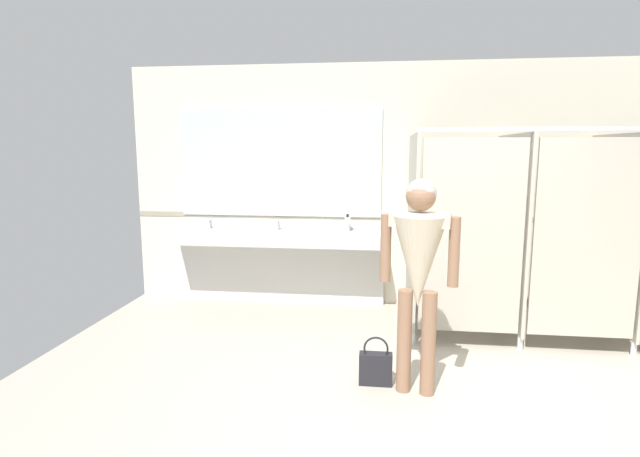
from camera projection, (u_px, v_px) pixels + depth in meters
ground_plane at (440, 440)px, 3.23m from camera, size 6.85×6.11×0.10m
wall_back at (417, 187)px, 5.76m from camera, size 6.85×0.12×2.82m
wall_back_tile_band at (417, 218)px, 5.75m from camera, size 6.85×0.01×0.06m
vanity_counter at (277, 251)px, 5.83m from camera, size 2.52×0.52×1.01m
mirror_panel at (279, 163)px, 5.85m from camera, size 2.42×0.02×1.26m
bathroom_stalls at (569, 231)px, 4.72m from camera, size 3.01×1.31×2.03m
person_standing at (419, 261)px, 3.61m from camera, size 0.56×0.47×1.63m
handbag at (376, 367)px, 3.87m from camera, size 0.26×0.10×0.39m
soap_dispenser at (348, 224)px, 5.75m from camera, size 0.07×0.07×0.20m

